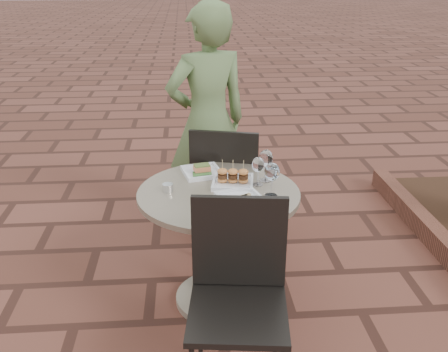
{
  "coord_description": "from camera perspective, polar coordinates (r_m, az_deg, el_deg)",
  "views": [
    {
      "loc": [
        -0.16,
        -2.32,
        1.88
      ],
      "look_at": [
        0.03,
        0.18,
        0.82
      ],
      "focal_mm": 40.0,
      "sensor_mm": 36.0,
      "label": 1
    }
  ],
  "objects": [
    {
      "name": "chair_far",
      "position": [
        3.34,
        0.25,
        -0.59
      ],
      "size": [
        0.53,
        0.53,
        0.93
      ],
      "rotation": [
        0.0,
        0.0,
        2.9
      ],
      "color": "black",
      "rests_on": "ground"
    },
    {
      "name": "chair_near",
      "position": [
        2.32,
        1.66,
        -12.02
      ],
      "size": [
        0.49,
        0.49,
        0.93
      ],
      "rotation": [
        0.0,
        0.0,
        -0.12
      ],
      "color": "black",
      "rests_on": "ground"
    },
    {
      "name": "plate_salmon",
      "position": [
        2.98,
        -2.53,
        0.54
      ],
      "size": [
        0.26,
        0.26,
        0.06
      ],
      "rotation": [
        0.0,
        0.0,
        0.23
      ],
      "color": "white",
      "rests_on": "cafe_table"
    },
    {
      "name": "wine_glass_right",
      "position": [
        2.66,
        5.51,
        0.36
      ],
      "size": [
        0.08,
        0.08,
        0.19
      ],
      "color": "white",
      "rests_on": "cafe_table"
    },
    {
      "name": "diner",
      "position": [
        3.6,
        -1.88,
        6.12
      ],
      "size": [
        0.71,
        0.59,
        1.68
      ],
      "primitive_type": "imported",
      "rotation": [
        0.0,
        0.0,
        3.49
      ],
      "color": "#566E3C",
      "rests_on": "ground"
    },
    {
      "name": "plate_sliders",
      "position": [
        2.83,
        1.02,
        -0.36
      ],
      "size": [
        0.26,
        0.26,
        0.15
      ],
      "rotation": [
        0.0,
        0.0,
        -0.15
      ],
      "color": "white",
      "rests_on": "cafe_table"
    },
    {
      "name": "plate_tuna",
      "position": [
        2.64,
        1.86,
        -2.59
      ],
      "size": [
        0.27,
        0.27,
        0.03
      ],
      "rotation": [
        0.0,
        0.0,
        0.29
      ],
      "color": "white",
      "rests_on": "cafe_table"
    },
    {
      "name": "steel_ramekin",
      "position": [
        2.76,
        -6.44,
        -1.34
      ],
      "size": [
        0.07,
        0.07,
        0.04
      ],
      "primitive_type": "cylinder",
      "rotation": [
        0.0,
        0.0,
        0.11
      ],
      "color": "silver",
      "rests_on": "cafe_table"
    },
    {
      "name": "ground",
      "position": [
        2.99,
        -0.36,
        -16.03
      ],
      "size": [
        60.0,
        60.0,
        0.0
      ],
      "primitive_type": "plane",
      "color": "brown",
      "rests_on": "ground"
    },
    {
      "name": "cafe_table",
      "position": [
        2.87,
        -0.6,
        -6.22
      ],
      "size": [
        0.9,
        0.9,
        0.73
      ],
      "color": "gray",
      "rests_on": "ground"
    },
    {
      "name": "wine_glass_far",
      "position": [
        2.85,
        4.81,
        1.94
      ],
      "size": [
        0.08,
        0.08,
        0.19
      ],
      "color": "white",
      "rests_on": "cafe_table"
    },
    {
      "name": "cutlery_set",
      "position": [
        2.59,
        6.39,
        -3.58
      ],
      "size": [
        0.08,
        0.17,
        0.0
      ],
      "primitive_type": null,
      "rotation": [
        0.0,
        0.0,
        0.04
      ],
      "color": "silver",
      "rests_on": "cafe_table"
    },
    {
      "name": "wine_glass_mid",
      "position": [
        2.8,
        3.92,
        1.22
      ],
      "size": [
        0.07,
        0.07,
        0.17
      ],
      "color": "white",
      "rests_on": "cafe_table"
    }
  ]
}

